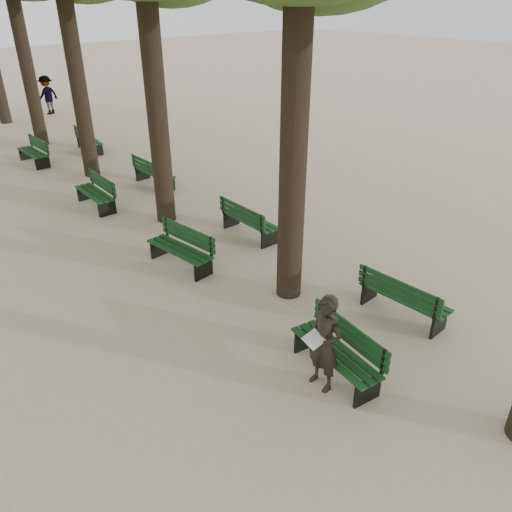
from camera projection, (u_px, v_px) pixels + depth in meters
ground at (350, 406)px, 7.75m from camera, size 120.00×120.00×0.00m
bench_left_0 at (335, 360)px, 8.28m from camera, size 0.81×1.86×0.92m
bench_left_1 at (180, 256)px, 11.52m from camera, size 0.81×1.86×0.92m
bench_left_2 at (96, 199)px, 14.67m from camera, size 0.61×1.81×0.92m
bench_left_3 at (34, 157)px, 18.32m from camera, size 0.64×1.82×0.92m
bench_right_0 at (403, 304)px, 9.75m from camera, size 0.67×1.83×0.92m
bench_right_1 at (250, 226)px, 12.96m from camera, size 0.58×1.80×0.92m
bench_right_2 at (155, 178)px, 16.30m from camera, size 0.62×1.81×0.92m
bench_right_3 at (90, 144)px, 19.78m from camera, size 0.75×1.85×0.92m
man_with_map at (324, 343)px, 7.76m from camera, size 0.60×0.68×1.69m
pedestrian_b at (47, 95)px, 25.42m from camera, size 1.28×0.79×1.89m
pedestrian_c at (154, 95)px, 26.32m from camera, size 0.37×0.95×1.59m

